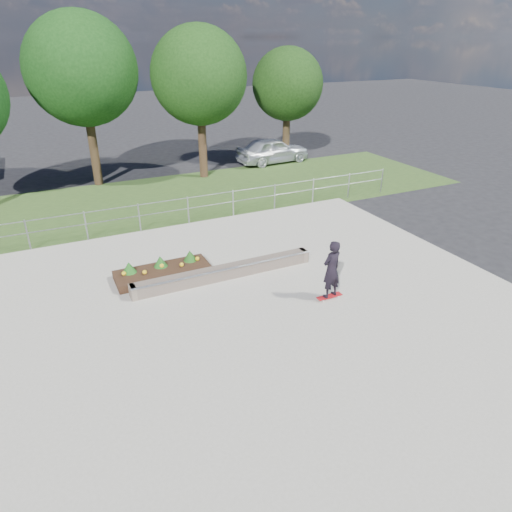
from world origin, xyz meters
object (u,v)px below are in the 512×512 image
at_px(grind_ledge, 225,272).
at_px(planter_bed, 163,271).
at_px(skateboarder, 332,270).
at_px(parked_car, 273,150).

xyz_separation_m(grind_ledge, planter_bed, (-1.75, 1.00, -0.02)).
bearing_deg(grind_ledge, planter_bed, 150.14).
relative_size(skateboarder, parked_car, 0.41).
bearing_deg(grind_ledge, parked_car, 56.71).
xyz_separation_m(grind_ledge, parked_car, (8.35, 12.72, 0.50)).
bearing_deg(grind_ledge, skateboarder, -47.55).
distance_m(planter_bed, parked_car, 15.48).
bearing_deg(parked_car, grind_ledge, 142.54).
relative_size(planter_bed, skateboarder, 1.63).
bearing_deg(planter_bed, skateboarder, -40.98).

